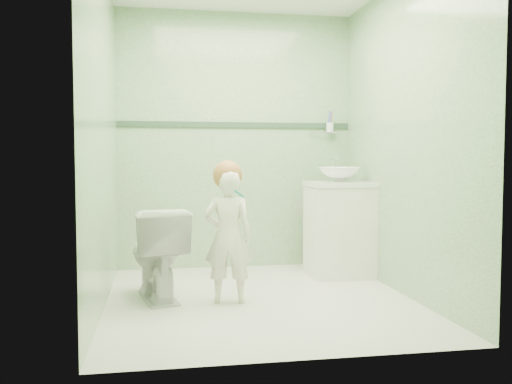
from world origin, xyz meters
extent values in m
plane|color=silver|center=(0.00, 0.00, 0.00)|extent=(2.50, 2.50, 0.00)
cube|color=#7CA978|center=(0.00, 1.25, 1.20)|extent=(2.20, 0.04, 2.40)
cube|color=#7CA978|center=(0.00, -1.25, 1.20)|extent=(2.20, 0.04, 2.40)
cube|color=#7CA978|center=(-1.10, 0.00, 1.20)|extent=(0.04, 2.50, 2.40)
cube|color=#7CA978|center=(1.10, 0.00, 1.20)|extent=(0.04, 2.50, 2.40)
cube|color=#2E4734|center=(0.00, 1.24, 1.35)|extent=(2.20, 0.02, 0.05)
cube|color=white|center=(0.84, 0.70, 0.40)|extent=(0.52, 0.50, 0.80)
cube|color=white|center=(0.84, 0.70, 0.81)|extent=(0.54, 0.52, 0.04)
imported|color=white|center=(0.84, 0.70, 0.89)|extent=(0.37, 0.37, 0.13)
cylinder|color=silver|center=(0.84, 0.90, 0.95)|extent=(0.03, 0.03, 0.18)
cylinder|color=silver|center=(0.84, 0.85, 1.03)|extent=(0.02, 0.12, 0.02)
cylinder|color=silver|center=(0.84, 1.20, 1.28)|extent=(0.26, 0.02, 0.02)
cylinder|color=silver|center=(0.90, 1.18, 1.33)|extent=(0.07, 0.07, 0.09)
cylinder|color=#6D42AF|center=(0.90, 1.17, 1.40)|extent=(0.01, 0.01, 0.17)
cylinder|color=#D4412C|center=(0.91, 1.18, 1.40)|extent=(0.01, 0.01, 0.17)
cylinder|color=#3648C3|center=(0.89, 1.18, 1.40)|extent=(0.01, 0.01, 0.17)
imported|color=white|center=(-0.74, 0.15, 0.34)|extent=(0.50, 0.73, 0.68)
imported|color=white|center=(-0.24, -0.05, 0.47)|extent=(0.37, 0.27, 0.95)
sphere|color=#A56833|center=(-0.24, -0.02, 0.91)|extent=(0.21, 0.21, 0.21)
cylinder|color=teal|center=(-0.18, -0.19, 0.79)|extent=(0.09, 0.13, 0.06)
cube|color=white|center=(-0.23, -0.13, 0.83)|extent=(0.03, 0.03, 0.02)
camera|label=1|loc=(-0.71, -3.92, 1.03)|focal=38.61mm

